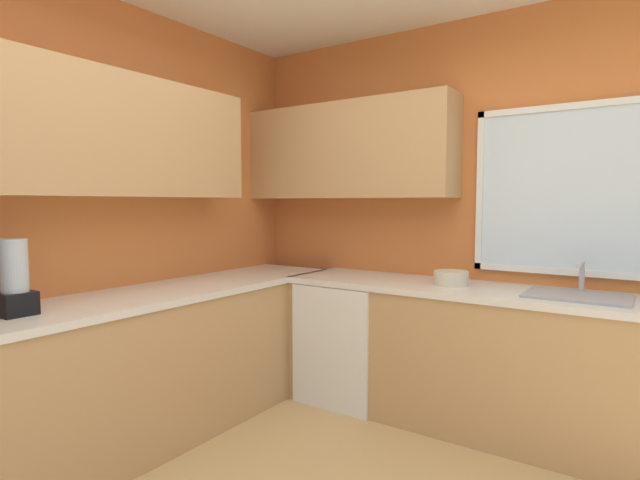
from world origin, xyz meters
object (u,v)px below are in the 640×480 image
dishwasher (350,340)px  bowl (451,278)px  sink_assembly (578,295)px  blender_appliance (15,281)px

dishwasher → bowl: 0.89m
sink_assembly → bowl: bearing=-179.4°
sink_assembly → bowl: 0.73m
dishwasher → blender_appliance: bearing=-108.6°
sink_assembly → blender_appliance: bearing=-136.7°
dishwasher → sink_assembly: bearing=1.5°
blender_appliance → sink_assembly: bearing=43.3°
sink_assembly → dishwasher: bearing=-178.5°
blender_appliance → dishwasher: bearing=71.4°
bowl → blender_appliance: (-1.39, -1.99, 0.12)m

